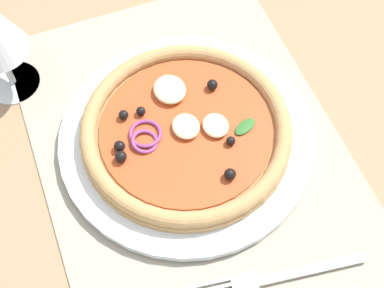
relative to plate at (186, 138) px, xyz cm
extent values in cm
cube|color=#9E7A56|center=(-2.62, -0.02, -2.11)|extent=(190.00, 140.00, 2.40)
cube|color=#A39984|center=(-2.62, -0.02, -0.71)|extent=(48.62, 33.09, 0.40)
cylinder|color=white|center=(0.00, 0.00, 0.00)|extent=(28.50, 28.50, 1.01)
cylinder|color=tan|center=(0.00, 0.00, 1.01)|extent=(23.35, 23.35, 1.00)
torus|color=tan|center=(0.00, 0.00, 1.87)|extent=(23.28, 23.28, 1.80)
cylinder|color=#C64C23|center=(0.00, 0.00, 1.66)|extent=(19.15, 19.15, 0.30)
ellipsoid|color=beige|center=(-0.99, -3.10, 2.28)|extent=(3.18, 2.87, 0.96)
ellipsoid|color=beige|center=(0.04, -0.01, 2.31)|extent=(3.35, 3.02, 1.01)
ellipsoid|color=beige|center=(5.23, -0.10, 2.42)|extent=(4.07, 3.66, 1.22)
sphere|color=black|center=(-3.40, -3.87, 2.31)|extent=(1.01, 1.01, 1.01)
sphere|color=black|center=(0.18, 7.47, 2.42)|extent=(1.22, 1.22, 1.22)
sphere|color=black|center=(-7.12, -2.19, 2.44)|extent=(1.26, 1.26, 1.26)
sphere|color=black|center=(-1.11, 7.72, 2.44)|extent=(1.27, 1.27, 1.27)
sphere|color=black|center=(4.12, -4.78, 2.42)|extent=(1.23, 1.23, 1.23)
sphere|color=black|center=(3.66, 3.93, 2.33)|extent=(1.04, 1.04, 1.04)
sphere|color=black|center=(3.86, 5.87, 2.35)|extent=(1.09, 1.09, 1.09)
sphere|color=black|center=(-7.07, -2.37, 2.32)|extent=(1.03, 1.03, 1.03)
torus|color=#8E3D75|center=(-0.01, 4.74, 2.06)|extent=(3.09, 3.06, 1.17)
torus|color=#8E3D75|center=(0.89, 4.34, 2.06)|extent=(3.66, 3.67, 0.57)
ellipsoid|color=#2D6B28|center=(5.78, 0.56, 2.01)|extent=(2.93, 3.01, 0.30)
ellipsoid|color=#2D6B28|center=(-2.12, -6.12, 2.01)|extent=(2.38, 3.12, 0.30)
cube|color=silver|center=(-18.54, -6.29, -0.29)|extent=(2.47, 11.17, 0.44)
cube|color=silver|center=(-17.57, 0.48, -0.29)|extent=(2.54, 2.81, 0.44)
cube|color=silver|center=(-16.19, 3.74, -0.29)|extent=(0.93, 4.32, 0.44)
cylinder|color=silver|center=(15.14, 16.61, -0.71)|extent=(6.40, 6.40, 0.40)
cylinder|color=silver|center=(15.14, 16.61, 2.49)|extent=(0.80, 0.80, 6.00)
camera|label=1|loc=(-30.03, 10.77, 53.51)|focal=51.98mm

